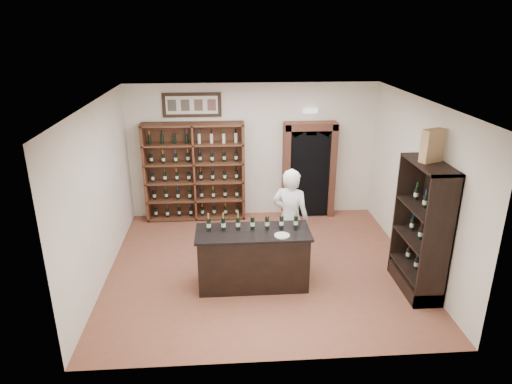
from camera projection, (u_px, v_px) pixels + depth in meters
The scene contains 21 objects.
floor at pixel (262, 266), 8.37m from camera, with size 5.50×5.50×0.00m, color brown.
ceiling at pixel (263, 102), 7.32m from camera, with size 5.50×5.50×0.00m, color white.
wall_back at pixel (253, 151), 10.18m from camera, with size 5.50×0.04×3.00m, color white.
wall_left at pixel (99, 194), 7.66m from camera, with size 0.04×5.00×3.00m, color white.
wall_right at pixel (418, 186), 8.03m from camera, with size 0.04×5.00×3.00m, color white.
wine_shelf at pixel (195, 172), 10.08m from camera, with size 2.20×0.38×2.20m.
framed_picture at pixel (192, 105), 9.69m from camera, with size 1.25×0.04×0.52m, color black.
arched_doorway at pixel (309, 168), 10.23m from camera, with size 1.17×0.35×2.17m.
emergency_light at pixel (311, 111), 9.87m from camera, with size 0.30×0.10×0.10m, color white.
tasting_counter at pixel (253, 259), 7.62m from camera, with size 1.88×0.78×1.00m.
counter_bottle_0 at pixel (209, 224), 7.45m from camera, with size 0.07×0.07×0.30m.
counter_bottle_1 at pixel (223, 224), 7.46m from camera, with size 0.07×0.07×0.30m.
counter_bottle_2 at pixel (238, 223), 7.48m from camera, with size 0.07×0.07×0.30m.
counter_bottle_3 at pixel (253, 223), 7.50m from camera, with size 0.07×0.07×0.30m.
counter_bottle_4 at pixel (267, 222), 7.51m from camera, with size 0.07×0.07×0.30m.
counter_bottle_5 at pixel (282, 222), 7.53m from camera, with size 0.07×0.07×0.30m.
counter_bottle_6 at pixel (296, 222), 7.54m from camera, with size 0.07×0.07×0.30m.
side_cabinet at pixel (421, 248), 7.43m from camera, with size 0.48×1.20×2.20m.
shopkeeper at pixel (290, 218), 8.11m from camera, with size 0.68×0.44×1.85m, color white.
plate at pixel (282, 236), 7.27m from camera, with size 0.25×0.25×0.02m, color beige.
wine_crate at pixel (432, 146), 6.89m from camera, with size 0.36×0.15×0.51m, color tan.
Camera 1 is at (-0.63, -7.33, 4.21)m, focal length 32.00 mm.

